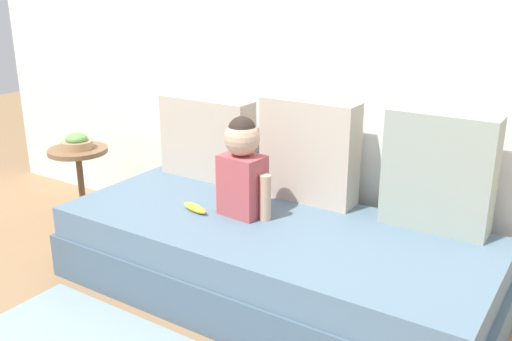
{
  "coord_description": "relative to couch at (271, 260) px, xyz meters",
  "views": [
    {
      "loc": [
        1.31,
        -2.15,
        1.5
      ],
      "look_at": [
        -0.09,
        0.0,
        0.64
      ],
      "focal_mm": 39.64,
      "sensor_mm": 36.0,
      "label": 1
    }
  ],
  "objects": [
    {
      "name": "back_wall",
      "position": [
        0.0,
        0.6,
        0.95
      ],
      "size": [
        5.37,
        0.1,
        2.29
      ],
      "primitive_type": "cube",
      "color": "white",
      "rests_on": "ground"
    },
    {
      "name": "throw_pillow_center",
      "position": [
        0.0,
        0.37,
        0.47
      ],
      "size": [
        0.52,
        0.16,
        0.54
      ],
      "primitive_type": "cube",
      "color": "#C1B29E",
      "rests_on": "couch"
    },
    {
      "name": "couch",
      "position": [
        0.0,
        0.0,
        0.0
      ],
      "size": [
        2.17,
        0.94,
        0.39
      ],
      "color": "#495F70",
      "rests_on": "ground"
    },
    {
      "name": "side_table",
      "position": [
        -1.52,
        0.12,
        0.19
      ],
      "size": [
        0.37,
        0.37,
        0.5
      ],
      "color": "brown",
      "rests_on": "ground"
    },
    {
      "name": "throw_pillow_left",
      "position": [
        -0.67,
        0.37,
        0.44
      ],
      "size": [
        0.58,
        0.16,
        0.48
      ],
      "primitive_type": "cube",
      "color": "#C1B29E",
      "rests_on": "couch"
    },
    {
      "name": "toddler",
      "position": [
        -0.18,
        0.01,
        0.45
      ],
      "size": [
        0.32,
        0.17,
        0.5
      ],
      "color": "#B24C51",
      "rests_on": "couch"
    },
    {
      "name": "banana",
      "position": [
        -0.4,
        -0.09,
        0.22
      ],
      "size": [
        0.18,
        0.08,
        0.04
      ],
      "primitive_type": "ellipsoid",
      "rotation": [
        0.0,
        0.0,
        -0.23
      ],
      "color": "yellow",
      "rests_on": "couch"
    },
    {
      "name": "throw_pillow_right",
      "position": [
        0.67,
        0.37,
        0.48
      ],
      "size": [
        0.49,
        0.16,
        0.56
      ],
      "primitive_type": "cube",
      "color": "#99A393",
      "rests_on": "couch"
    },
    {
      "name": "fruit_bowl",
      "position": [
        -1.52,
        0.12,
        0.34
      ],
      "size": [
        0.2,
        0.2,
        0.1
      ],
      "color": "tan",
      "rests_on": "side_table"
    },
    {
      "name": "ground_plane",
      "position": [
        0.0,
        0.0,
        -0.19
      ],
      "size": [
        12.0,
        12.0,
        0.0
      ],
      "primitive_type": "plane",
      "color": "#93704C"
    }
  ]
}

